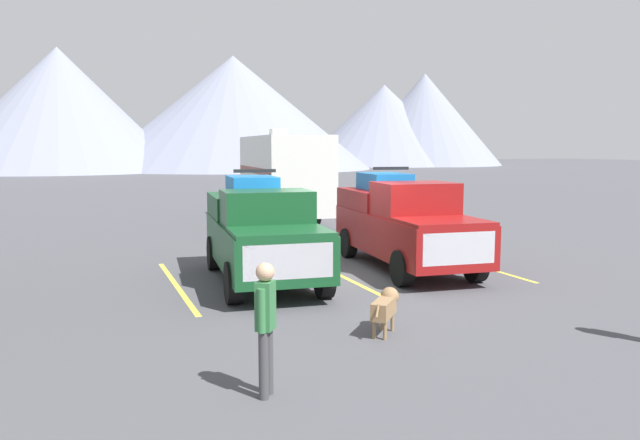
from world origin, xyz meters
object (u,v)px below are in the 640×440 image
camper_trailer_a (284,174)px  pickup_truck_a (261,230)px  person_a (266,320)px  dog (386,305)px  pickup_truck_b (403,221)px

camper_trailer_a → pickup_truck_a: bearing=-110.9°
person_a → dog: 3.22m
pickup_truck_a → camper_trailer_a: (3.82, 10.03, 0.84)m
pickup_truck_a → pickup_truck_b: (3.83, 0.26, 0.01)m
pickup_truck_a → person_a: (-1.81, -6.50, -0.20)m
pickup_truck_b → person_a: pickup_truck_b is taller
pickup_truck_a → dog: bearing=-80.4°
pickup_truck_b → dog: size_ratio=6.96×
camper_trailer_a → pickup_truck_b: bearing=-89.9°
pickup_truck_a → pickup_truck_b: bearing=3.8°
pickup_truck_a → camper_trailer_a: bearing=69.1°
person_a → pickup_truck_b: bearing=50.1°
camper_trailer_a → person_a: size_ratio=4.61×
pickup_truck_a → camper_trailer_a: size_ratio=0.70×
pickup_truck_a → pickup_truck_b: pickup_truck_b is taller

